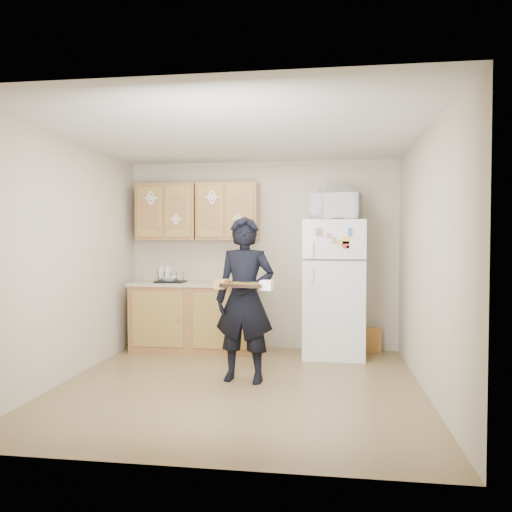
% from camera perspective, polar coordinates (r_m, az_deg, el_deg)
% --- Properties ---
extents(floor, '(3.60, 3.60, 0.00)m').
position_cam_1_polar(floor, '(5.15, -1.95, -14.59)').
color(floor, brown).
rests_on(floor, ground).
extents(ceiling, '(3.60, 3.60, 0.00)m').
position_cam_1_polar(ceiling, '(5.04, -1.99, 13.77)').
color(ceiling, silver).
rests_on(ceiling, wall_back).
extents(wall_back, '(3.60, 0.04, 2.50)m').
position_cam_1_polar(wall_back, '(6.72, 0.67, 0.12)').
color(wall_back, '#C0B39B').
rests_on(wall_back, floor).
extents(wall_front, '(3.60, 0.04, 2.50)m').
position_cam_1_polar(wall_front, '(3.19, -7.55, -1.99)').
color(wall_front, '#C0B39B').
rests_on(wall_front, floor).
extents(wall_left, '(0.04, 3.60, 2.50)m').
position_cam_1_polar(wall_left, '(5.54, -20.62, -0.41)').
color(wall_left, '#C0B39B').
rests_on(wall_left, floor).
extents(wall_right, '(0.04, 3.60, 2.50)m').
position_cam_1_polar(wall_right, '(4.96, 18.98, -0.66)').
color(wall_right, '#C0B39B').
rests_on(wall_right, floor).
extents(refrigerator, '(0.75, 0.70, 1.70)m').
position_cam_1_polar(refrigerator, '(6.33, 8.83, -3.66)').
color(refrigerator, white).
rests_on(refrigerator, floor).
extents(base_cabinet, '(1.60, 0.60, 0.86)m').
position_cam_1_polar(base_cabinet, '(6.65, -7.02, -7.02)').
color(base_cabinet, brown).
rests_on(base_cabinet, floor).
extents(countertop, '(1.64, 0.64, 0.04)m').
position_cam_1_polar(countertop, '(6.59, -7.04, -3.16)').
color(countertop, '#B6A68C').
rests_on(countertop, base_cabinet).
extents(upper_cab_left, '(0.80, 0.33, 0.75)m').
position_cam_1_polar(upper_cab_left, '(6.82, -10.04, 4.95)').
color(upper_cab_left, brown).
rests_on(upper_cab_left, wall_back).
extents(upper_cab_right, '(0.80, 0.33, 0.75)m').
position_cam_1_polar(upper_cab_right, '(6.61, -3.24, 5.07)').
color(upper_cab_right, brown).
rests_on(upper_cab_right, wall_back).
extents(cereal_box, '(0.20, 0.07, 0.32)m').
position_cam_1_polar(cereal_box, '(6.69, 13.24, -9.35)').
color(cereal_box, gold).
rests_on(cereal_box, floor).
extents(person, '(0.66, 0.48, 1.69)m').
position_cam_1_polar(person, '(5.14, -1.29, -4.97)').
color(person, black).
rests_on(person, floor).
extents(baking_tray, '(0.43, 0.34, 0.04)m').
position_cam_1_polar(baking_tray, '(4.82, -1.42, -3.40)').
color(baking_tray, black).
rests_on(baking_tray, person).
extents(pizza_front_left, '(0.13, 0.13, 0.02)m').
position_cam_1_polar(pizza_front_left, '(4.79, -2.71, -3.26)').
color(pizza_front_left, orange).
rests_on(pizza_front_left, baking_tray).
extents(pizza_front_right, '(0.13, 0.13, 0.02)m').
position_cam_1_polar(pizza_front_right, '(4.73, -0.57, -3.31)').
color(pizza_front_right, orange).
rests_on(pizza_front_right, baking_tray).
extents(pizza_back_left, '(0.13, 0.13, 0.02)m').
position_cam_1_polar(pizza_back_left, '(4.91, -2.24, -3.12)').
color(pizza_back_left, orange).
rests_on(pizza_back_left, baking_tray).
extents(pizza_back_right, '(0.13, 0.13, 0.02)m').
position_cam_1_polar(pizza_back_right, '(4.86, -0.15, -3.17)').
color(pizza_back_right, orange).
rests_on(pizza_back_right, baking_tray).
extents(pizza_center, '(0.13, 0.13, 0.02)m').
position_cam_1_polar(pizza_center, '(4.82, -1.42, -3.22)').
color(pizza_center, orange).
rests_on(pizza_center, baking_tray).
extents(microwave, '(0.65, 0.50, 0.33)m').
position_cam_1_polar(microwave, '(6.26, 9.15, 5.56)').
color(microwave, white).
rests_on(microwave, refrigerator).
extents(foil_pan, '(0.41, 0.32, 0.08)m').
position_cam_1_polar(foil_pan, '(6.30, 8.94, 7.38)').
color(foil_pan, '#B3B2B9').
rests_on(foil_pan, microwave).
extents(dish_rack, '(0.38, 0.28, 0.15)m').
position_cam_1_polar(dish_rack, '(6.61, -9.74, -2.34)').
color(dish_rack, black).
rests_on(dish_rack, countertop).
extents(bowl, '(0.25, 0.25, 0.06)m').
position_cam_1_polar(bowl, '(6.61, -9.79, -2.58)').
color(bowl, white).
rests_on(bowl, dish_rack).
extents(soap_bottle, '(0.10, 0.10, 0.18)m').
position_cam_1_polar(soap_bottle, '(6.40, -1.44, -2.33)').
color(soap_bottle, white).
rests_on(soap_bottle, countertop).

